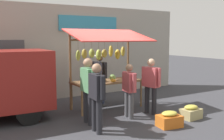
# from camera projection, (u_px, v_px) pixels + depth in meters

# --- Properties ---
(ground_plane) EXTENTS (40.00, 40.00, 0.00)m
(ground_plane) POSITION_uv_depth(u_px,v_px,m) (107.00, 108.00, 8.46)
(ground_plane) COLOR #38383D
(street_backdrop) EXTENTS (9.00, 0.30, 3.40)m
(street_backdrop) POSITION_uv_depth(u_px,v_px,m) (77.00, 52.00, 10.10)
(street_backdrop) COLOR #9E998E
(street_backdrop) RESTS_ON ground
(market_stall) EXTENTS (2.50, 1.46, 2.50)m
(market_stall) POSITION_uv_depth(u_px,v_px,m) (106.00, 59.00, 8.33)
(market_stall) COLOR brown
(market_stall) RESTS_ON ground
(vendor_with_sunhat) EXTENTS (0.43, 0.69, 1.66)m
(vendor_with_sunhat) POSITION_uv_depth(u_px,v_px,m) (100.00, 74.00, 9.05)
(vendor_with_sunhat) COLOR navy
(vendor_with_sunhat) RESTS_ON ground
(shopper_in_striped_shirt) EXTENTS (0.25, 0.70, 1.63)m
(shopper_in_striped_shirt) POSITION_uv_depth(u_px,v_px,m) (97.00, 93.00, 6.18)
(shopper_in_striped_shirt) COLOR #232328
(shopper_in_striped_shirt) RESTS_ON ground
(shopper_in_grey_tee) EXTENTS (0.31, 0.68, 1.62)m
(shopper_in_grey_tee) POSITION_uv_depth(u_px,v_px,m) (151.00, 82.00, 7.72)
(shopper_in_grey_tee) COLOR #232328
(shopper_in_grey_tee) RESTS_ON ground
(shopper_with_ponytail) EXTENTS (0.28, 0.65, 1.51)m
(shopper_with_ponytail) POSITION_uv_depth(u_px,v_px,m) (129.00, 88.00, 7.34)
(shopper_with_ponytail) COLOR #4C4C51
(shopper_with_ponytail) RESTS_ON ground
(shopper_with_shopping_bag) EXTENTS (0.23, 0.72, 1.71)m
(shopper_with_shopping_bag) POSITION_uv_depth(u_px,v_px,m) (88.00, 86.00, 6.80)
(shopper_with_shopping_bag) COLOR #232328
(shopper_with_shopping_bag) RESTS_ON ground
(produce_crate_near) EXTENTS (0.58, 0.43, 0.38)m
(produce_crate_near) POSITION_uv_depth(u_px,v_px,m) (191.00, 112.00, 7.35)
(produce_crate_near) COLOR tan
(produce_crate_near) RESTS_ON ground
(produce_crate_side) EXTENTS (0.63, 0.49, 0.40)m
(produce_crate_side) POSITION_uv_depth(u_px,v_px,m) (169.00, 120.00, 6.67)
(produce_crate_side) COLOR #D1661E
(produce_crate_side) RESTS_ON ground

